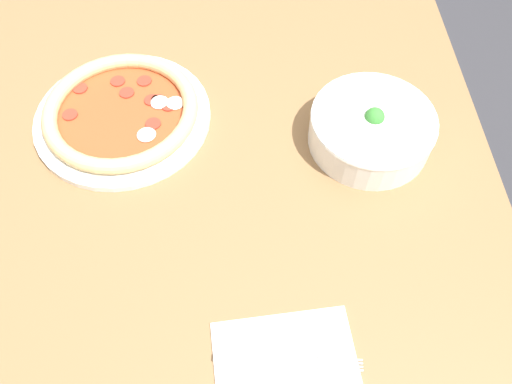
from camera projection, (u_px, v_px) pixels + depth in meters
ground_plane at (234, 325)px, 1.45m from camera, size 8.00×8.00×0.00m
dining_table at (220, 211)px, 0.90m from camera, size 1.09×0.92×0.77m
pizza at (122, 113)px, 0.85m from camera, size 0.30×0.30×0.04m
bowl at (371, 128)px, 0.81m from camera, size 0.20×0.20×0.08m
fork at (286, 362)px, 0.64m from camera, size 0.03×0.19×0.00m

